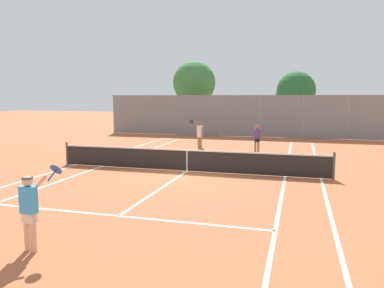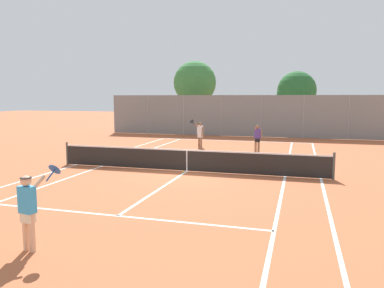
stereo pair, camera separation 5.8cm
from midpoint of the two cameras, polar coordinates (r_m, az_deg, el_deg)
The scene contains 12 objects.
ground_plane at distance 16.22m, azimuth -0.87°, elevation -4.17°, with size 120.00×120.00×0.00m, color #B25B38.
court_line_markings at distance 16.22m, azimuth -0.87°, elevation -4.16°, with size 11.10×23.90×0.01m.
tennis_net at distance 16.13m, azimuth -0.87°, elevation -2.39°, with size 12.00×0.10×1.07m.
player_near_side at distance 8.49m, azimuth -23.70°, elevation -8.88°, with size 0.76×0.72×1.77m.
player_far_left at distance 23.94m, azimuth 1.10°, elevation 1.74°, with size 0.86×0.68×1.77m.
player_far_right at distance 21.92m, azimuth 9.82°, elevation 1.09°, with size 0.44×0.55×1.60m.
loose_tennis_ball_0 at distance 17.16m, azimuth 15.48°, elevation -3.69°, with size 0.07×0.07×0.07m, color #D1DB33.
loose_tennis_ball_1 at distance 15.93m, azimuth -1.45°, elevation -4.25°, with size 0.07×0.07×0.07m, color #D1DB33.
loose_tennis_ball_2 at distance 16.60m, azimuth -2.73°, elevation -3.80°, with size 0.07×0.07×0.07m, color #D1DB33.
back_fence at distance 30.61m, azimuth 7.32°, elevation 4.29°, with size 22.79×0.08×3.37m.
tree_behind_left at distance 35.50m, azimuth 0.14°, elevation 9.16°, with size 3.98×3.98×6.54m.
tree_behind_right at distance 33.88m, azimuth 15.28°, elevation 7.67°, with size 3.35×3.33×5.42m.
Camera 1 is at (4.59, -15.23, 3.18)m, focal length 35.00 mm.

